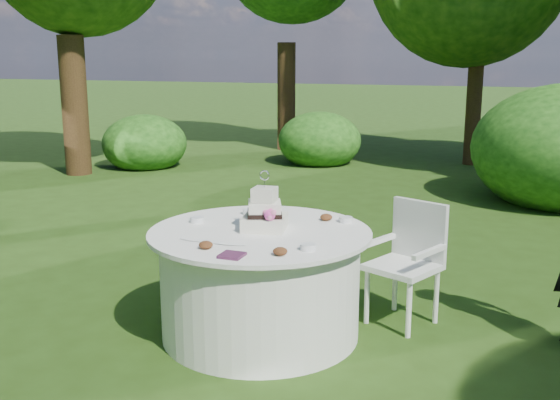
% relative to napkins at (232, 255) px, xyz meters
% --- Properties ---
extents(ground, '(80.00, 80.00, 0.00)m').
position_rel_napkins_xyz_m(ground, '(-0.07, 0.62, -0.78)').
color(ground, '#223B10').
rests_on(ground, ground).
extents(napkins, '(0.14, 0.14, 0.02)m').
position_rel_napkins_xyz_m(napkins, '(0.00, 0.00, 0.00)').
color(napkins, '#4B203E').
rests_on(napkins, table).
extents(feather_plume, '(0.48, 0.07, 0.01)m').
position_rel_napkins_xyz_m(feather_plume, '(-0.25, 0.23, -0.00)').
color(feather_plume, white).
rests_on(feather_plume, table).
extents(table, '(1.56, 1.56, 0.77)m').
position_rel_napkins_xyz_m(table, '(-0.07, 0.62, -0.39)').
color(table, silver).
rests_on(table, ground).
extents(cake, '(0.34, 0.34, 0.42)m').
position_rel_napkins_xyz_m(cake, '(-0.05, 0.66, 0.10)').
color(cake, white).
rests_on(cake, table).
extents(chair, '(0.60, 0.60, 0.91)m').
position_rel_napkins_xyz_m(chair, '(0.88, 1.25, -0.26)').
color(chair, white).
rests_on(chair, ground).
extents(votives, '(1.12, 0.86, 0.04)m').
position_rel_napkins_xyz_m(votives, '(-0.02, 0.76, 0.01)').
color(votives, white).
rests_on(votives, table).
extents(petal_cups, '(0.60, 1.05, 0.05)m').
position_rel_napkins_xyz_m(petal_cups, '(0.11, 0.43, 0.02)').
color(petal_cups, '#562D16').
rests_on(petal_cups, table).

